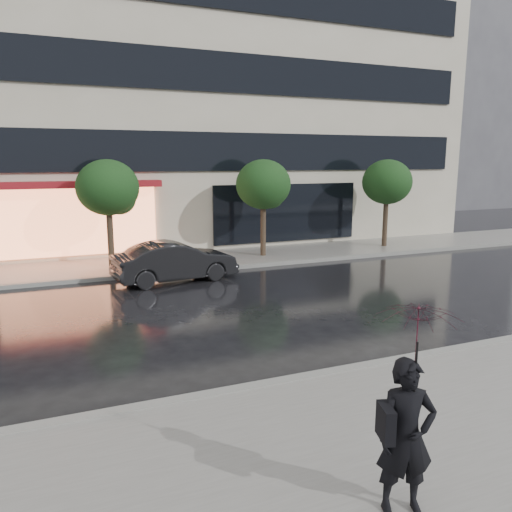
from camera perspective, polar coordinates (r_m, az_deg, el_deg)
ground at (r=10.54m, az=7.52°, el=-11.19°), size 120.00×120.00×0.00m
sidewalk_near at (r=8.16m, az=19.61°, el=-18.25°), size 60.00×4.50×0.12m
sidewalk_far at (r=19.71m, az=-7.51°, el=-0.58°), size 60.00×3.50×0.12m
curb_near at (r=9.74m, az=10.54°, el=-12.77°), size 60.00×0.25×0.14m
curb_far at (r=18.06m, az=-6.06°, el=-1.57°), size 60.00×0.25×0.14m
office_building at (r=27.33m, az=-12.56°, el=21.31°), size 30.00×12.76×18.00m
bg_building_right at (r=47.98m, az=18.43°, el=15.20°), size 12.00×12.00×16.00m
tree_mid_west at (r=18.59m, az=-16.40°, el=7.29°), size 2.20×2.20×3.99m
tree_mid_east at (r=20.15m, az=0.96°, el=7.97°), size 2.20×2.20×3.99m
tree_far_east at (r=23.20m, az=14.82°, el=8.00°), size 2.20×2.20×3.99m
parked_car at (r=16.64m, az=-9.21°, el=-0.63°), size 4.17×1.90×1.33m
pedestrian_with_umbrella at (r=5.71m, az=17.41°, el=-13.85°), size 1.09×1.10×2.37m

